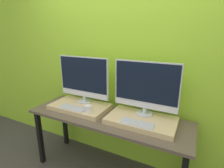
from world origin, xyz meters
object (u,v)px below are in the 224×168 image
Objects in this scene: keyboard_left at (73,108)px; keyboard_right at (137,123)px; monitor_right at (146,87)px; mug at (88,109)px; monitor_left at (84,78)px.

keyboard_right is at bearing 0.00° from keyboard_left.
keyboard_right is (0.00, -0.23, -0.30)m from monitor_right.
mug is 0.66m from monitor_right.
monitor_right is at bearing 22.57° from mug.
monitor_right reaches higher than keyboard_left.
monitor_right is 2.09× the size of keyboard_right.
monitor_left is at bearing 90.00° from keyboard_left.
keyboard_right is at bearing -90.00° from monitor_right.
monitor_left is at bearing 163.26° from keyboard_right.
monitor_right is at bearing 90.00° from keyboard_right.
monitor_left is 8.71× the size of mug.
keyboard_left is 0.77m from keyboard_right.
keyboard_right is (0.77, -0.23, -0.30)m from monitor_left.
keyboard_left is at bearing 180.00° from mug.
keyboard_right is at bearing 0.00° from mug.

